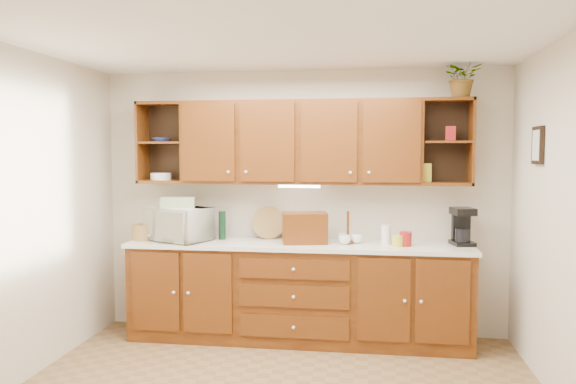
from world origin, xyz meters
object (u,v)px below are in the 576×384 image
(potted_plant, at_px, (463,77))
(coffee_maker, at_px, (462,227))
(microwave, at_px, (178,224))
(bread_box, at_px, (305,228))

(potted_plant, bearing_deg, coffee_maker, 3.83)
(microwave, bearing_deg, coffee_maker, 27.45)
(microwave, distance_m, potted_plant, 3.00)
(microwave, height_order, coffee_maker, coffee_maker)
(bread_box, distance_m, potted_plant, 2.00)
(bread_box, height_order, potted_plant, potted_plant)
(coffee_maker, relative_size, potted_plant, 0.93)
(microwave, xyz_separation_m, potted_plant, (2.66, 0.14, 1.37))
(coffee_maker, bearing_deg, bread_box, 174.30)
(coffee_maker, distance_m, potted_plant, 1.37)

